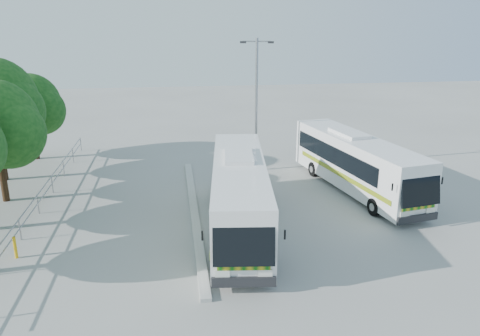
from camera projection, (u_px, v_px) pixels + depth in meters
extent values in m
plane|color=#9F9F99|center=(245.00, 226.00, 21.98)|extent=(100.00, 100.00, 0.00)
cube|color=#B2B2AD|center=(194.00, 211.00, 23.53)|extent=(0.40, 16.00, 0.15)
cylinder|color=gray|center=(42.00, 189.00, 24.09)|extent=(0.06, 22.00, 0.06)
cylinder|color=gray|center=(43.00, 196.00, 24.21)|extent=(0.06, 22.00, 0.06)
cylinder|color=gray|center=(78.00, 148.00, 33.67)|extent=(0.06, 0.06, 1.00)
cylinder|color=#382314|center=(2.00, 174.00, 24.66)|extent=(0.36, 0.36, 3.04)
sphere|color=#113D10|center=(9.00, 134.00, 23.57)|extent=(3.59, 3.59, 3.59)
cylinder|color=#382314|center=(1.00, 152.00, 27.92)|extent=(0.36, 0.36, 3.43)
sphere|color=#113D10|center=(8.00, 111.00, 26.69)|extent=(4.06, 4.06, 4.06)
cylinder|color=#382314|center=(35.00, 139.00, 32.37)|extent=(0.36, 0.36, 2.77)
sphere|color=#113D10|center=(30.00, 103.00, 31.61)|extent=(4.03, 4.03, 4.03)
sphere|color=#113D10|center=(40.00, 111.00, 31.37)|extent=(3.28, 3.28, 3.28)
sphere|color=#113D10|center=(22.00, 95.00, 31.97)|extent=(3.02, 3.02, 3.02)
cube|color=silver|center=(239.00, 193.00, 21.31)|extent=(3.60, 11.34, 2.83)
cube|color=black|center=(244.00, 241.00, 15.87)|extent=(2.17, 0.67, 1.80)
cube|color=black|center=(214.00, 182.00, 21.71)|extent=(1.08, 8.87, 1.02)
cube|color=black|center=(264.00, 181.00, 21.77)|extent=(1.08, 8.87, 1.02)
cube|color=#0C560E|center=(213.00, 206.00, 21.18)|extent=(1.14, 9.60, 0.26)
cylinder|color=black|center=(215.00, 256.00, 18.21)|extent=(0.38, 0.96, 0.93)
cylinder|color=black|center=(269.00, 255.00, 18.27)|extent=(0.38, 0.96, 0.93)
cylinder|color=black|center=(218.00, 194.00, 24.68)|extent=(0.38, 0.96, 0.93)
cylinder|color=black|center=(258.00, 194.00, 24.74)|extent=(0.38, 0.96, 0.93)
cube|color=silver|center=(356.00, 162.00, 26.18)|extent=(4.12, 10.99, 2.73)
cube|color=black|center=(421.00, 187.00, 21.18)|extent=(2.10, 0.77, 1.74)
cube|color=black|center=(333.00, 155.00, 26.22)|extent=(1.57, 8.48, 0.99)
cube|color=black|center=(368.00, 152.00, 26.91)|extent=(1.57, 8.48, 0.99)
cube|color=#0E6410|center=(340.00, 174.00, 25.74)|extent=(1.68, 9.18, 0.25)
cylinder|color=black|center=(374.00, 207.00, 23.08)|extent=(0.42, 0.93, 0.90)
cylinder|color=black|center=(409.00, 202.00, 23.69)|extent=(0.42, 0.93, 0.90)
cylinder|color=black|center=(313.00, 169.00, 29.00)|extent=(0.42, 0.93, 0.90)
cylinder|color=black|center=(342.00, 166.00, 29.61)|extent=(0.42, 0.93, 0.90)
cylinder|color=gray|center=(256.00, 107.00, 28.99)|extent=(0.20, 0.20, 8.27)
cylinder|color=gray|center=(257.00, 41.00, 27.81)|extent=(1.63, 0.45, 0.08)
cube|color=black|center=(243.00, 42.00, 27.89)|extent=(0.39, 0.26, 0.12)
cube|color=black|center=(271.00, 42.00, 27.76)|extent=(0.39, 0.26, 0.12)
cylinder|color=#EEAC0E|center=(15.00, 248.00, 18.89)|extent=(0.16, 0.16, 0.93)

